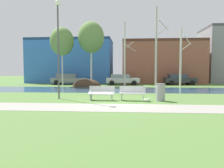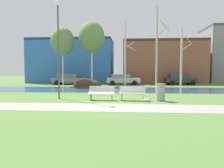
{
  "view_description": "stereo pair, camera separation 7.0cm",
  "coord_description": "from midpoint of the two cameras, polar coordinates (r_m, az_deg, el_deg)",
  "views": [
    {
      "loc": [
        0.66,
        -11.79,
        1.77
      ],
      "look_at": [
        -0.35,
        1.56,
        0.97
      ],
      "focal_mm": 33.28,
      "sensor_mm": 36.0,
      "label": 1
    },
    {
      "loc": [
        0.73,
        -11.78,
        1.77
      ],
      "look_at": [
        -0.35,
        1.56,
        0.97
      ],
      "focal_mm": 33.28,
      "sensor_mm": 36.0,
      "label": 2
    }
  ],
  "objects": [
    {
      "name": "birch_center_right",
      "position": [
        26.37,
        18.66,
        7.19
      ],
      "size": [
        1.28,
        2.23,
        6.98
      ],
      "color": "beige",
      "rests_on": "ground"
    },
    {
      "name": "parked_hatch_third_dark",
      "position": [
        28.8,
        18.22,
        1.26
      ],
      "size": [
        4.17,
        2.21,
        1.44
      ],
      "color": "#282B30",
      "rests_on": "ground"
    },
    {
      "name": "birch_center_left",
      "position": [
        24.42,
        3.79,
        8.22
      ],
      "size": [
        1.36,
        2.3,
        7.53
      ],
      "color": "beige",
      "rests_on": "ground"
    },
    {
      "name": "river_band",
      "position": [
        20.25,
        2.62,
        -1.57
      ],
      "size": [
        80.0,
        6.31,
        0.01
      ],
      "primitive_type": "cube",
      "color": "#33516B",
      "rests_on": "ground"
    },
    {
      "name": "streetlamp",
      "position": [
        14.02,
        -14.43,
        12.89
      ],
      "size": [
        0.32,
        0.32,
        6.29
      ],
      "color": "#4C4C51",
      "rests_on": "ground"
    },
    {
      "name": "birch_far_left",
      "position": [
        26.38,
        -13.35,
        11.29
      ],
      "size": [
        2.85,
        2.85,
        7.14
      ],
      "color": "beige",
      "rests_on": "ground"
    },
    {
      "name": "birch_center",
      "position": [
        25.45,
        12.35,
        10.21
      ],
      "size": [
        1.53,
        2.71,
        9.39
      ],
      "color": "#BCB7A8",
      "rests_on": "ground"
    },
    {
      "name": "building_blue_store",
      "position": [
        34.84,
        -10.69,
        6.12
      ],
      "size": [
        13.03,
        6.79,
        6.88
      ],
      "color": "#3870C6",
      "rests_on": "ground"
    },
    {
      "name": "bench_left",
      "position": [
        12.83,
        -2.76,
        -2.37
      ],
      "size": [
        1.62,
        0.63,
        0.87
      ],
      "color": "#B2B5B7",
      "rests_on": "ground"
    },
    {
      "name": "bench_right",
      "position": [
        12.73,
        5.77,
        -2.43
      ],
      "size": [
        1.62,
        0.64,
        0.87
      ],
      "color": "#B2B5B7",
      "rests_on": "ground"
    },
    {
      "name": "parked_van_nearest_grey",
      "position": [
        28.84,
        -11.57,
        1.39
      ],
      "size": [
        4.9,
        2.24,
        1.48
      ],
      "color": "slate",
      "rests_on": "ground"
    },
    {
      "name": "paved_path_strip",
      "position": [
        10.23,
        0.66,
        -6.5
      ],
      "size": [
        60.0,
        2.29,
        0.01
      ],
      "primitive_type": "cube",
      "color": "gray",
      "rests_on": "ground"
    },
    {
      "name": "building_brick_low",
      "position": [
        34.15,
        13.44,
        5.75
      ],
      "size": [
        11.95,
        8.32,
        6.41
      ],
      "color": "brown",
      "rests_on": "ground"
    },
    {
      "name": "parked_sedan_second_silver",
      "position": [
        27.26,
        2.96,
        1.29
      ],
      "size": [
        4.43,
        2.19,
        1.42
      ],
      "color": "#B2B5BC",
      "rests_on": "ground"
    },
    {
      "name": "soil_mound",
      "position": [
        25.0,
        -6.74,
        -0.65
      ],
      "size": [
        3.42,
        2.53,
        1.77
      ],
      "primitive_type": "ellipsoid",
      "color": "#423021",
      "rests_on": "ground"
    },
    {
      "name": "birch_left",
      "position": [
        26.37,
        -5.53,
        12.63
      ],
      "size": [
        3.21,
        3.21,
        7.93
      ],
      "color": "beige",
      "rests_on": "ground"
    },
    {
      "name": "seagull",
      "position": [
        12.23,
        9.62,
        -4.31
      ],
      "size": [
        0.4,
        0.15,
        0.25
      ],
      "color": "white",
      "rests_on": "ground"
    },
    {
      "name": "ground_plane",
      "position": [
        21.87,
        2.77,
        -1.21
      ],
      "size": [
        120.0,
        120.0,
        0.0
      ],
      "primitive_type": "plane",
      "color": "#517538"
    },
    {
      "name": "trash_bin",
      "position": [
        12.77,
        13.34,
        -2.18
      ],
      "size": [
        0.56,
        0.56,
        1.04
      ],
      "color": "gray",
      "rests_on": "ground"
    }
  ]
}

